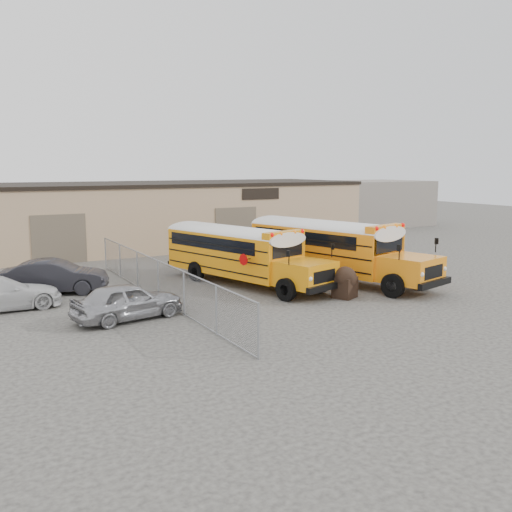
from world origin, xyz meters
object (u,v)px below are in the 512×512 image
car_white (0,294)px  car_silver (128,301)px  school_bus_left (168,239)px  car_dark (54,277)px  school_bus_right (246,235)px  tarp_bundle (345,282)px

car_white → car_silver: bearing=-135.6°
school_bus_left → car_dark: 7.86m
car_white → car_dark: 3.39m
school_bus_right → tarp_bundle: size_ratio=7.75×
school_bus_left → car_dark: school_bus_left is taller
school_bus_right → car_white: bearing=-161.2°
school_bus_right → car_silver: size_ratio=2.58×
tarp_bundle → car_dark: 13.42m
car_silver → school_bus_left: bearing=-38.8°
car_silver → car_dark: size_ratio=0.90×
tarp_bundle → car_white: 14.70m
school_bus_left → car_dark: size_ratio=2.16×
school_bus_left → car_white: (-9.49, -5.81, -1.00)m
school_bus_right → car_silver: (-9.86, -8.72, -1.09)m
tarp_bundle → car_dark: size_ratio=0.30×
school_bus_right → car_silver: school_bus_right is taller
car_silver → car_dark: bearing=4.5°
school_bus_right → car_white: school_bus_right is taller
tarp_bundle → car_white: (-13.78, 5.09, -0.03)m
school_bus_right → car_silver: bearing=-138.5°
car_dark → tarp_bundle: bearing=-102.0°
tarp_bundle → car_silver: car_silver is taller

